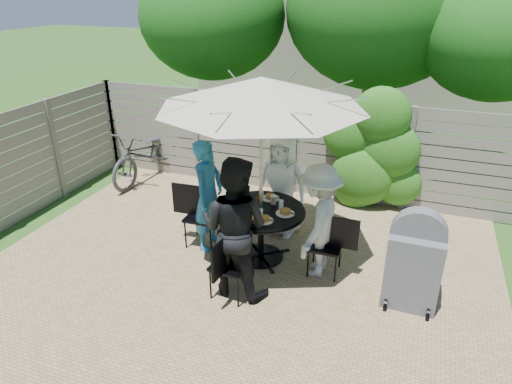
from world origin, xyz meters
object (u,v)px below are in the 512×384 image
(plate_left, at_px, (238,203))
(chair_back, at_px, (284,214))
(coffee_cup, at_px, (273,200))
(glass_front, at_px, (261,214))
(person_back, at_px, (282,185))
(syrup_jug, at_px, (258,202))
(person_front, at_px, (235,228))
(umbrella, at_px, (261,92))
(plate_front, at_px, (250,219))
(bicycle, at_px, (147,154))
(glass_right, at_px, (281,205))
(bbq_grill, at_px, (414,262))
(person_right, at_px, (318,221))
(plate_back, at_px, (271,197))
(plate_extra, at_px, (265,219))
(plate_right, at_px, (285,212))
(chair_left, at_px, (202,227))
(patio_table, at_px, (261,224))
(glass_back, at_px, (261,196))
(chair_front, at_px, (231,278))
(person_left, at_px, (209,196))
(glass_left, at_px, (241,204))

(plate_left, bearing_deg, chair_back, 66.00)
(plate_left, xyz_separation_m, coffee_cup, (0.47, 0.19, 0.04))
(glass_front, xyz_separation_m, coffee_cup, (0.02, 0.48, -0.01))
(person_back, bearing_deg, syrup_jug, -94.40)
(person_back, relative_size, glass_front, 11.83)
(person_front, bearing_deg, glass_front, -100.42)
(umbrella, distance_m, glass_front, 1.59)
(plate_front, xyz_separation_m, bicycle, (-3.11, 2.33, -0.29))
(glass_right, relative_size, bbq_grill, 0.11)
(umbrella, relative_size, bbq_grill, 2.18)
(person_right, bearing_deg, plate_back, -113.45)
(umbrella, distance_m, bicycle, 4.16)
(chair_back, distance_m, plate_extra, 1.40)
(plate_left, bearing_deg, plate_right, -3.55)
(plate_right, distance_m, bbq_grill, 1.76)
(glass_front, distance_m, bbq_grill, 2.01)
(person_back, bearing_deg, bbq_grill, -25.91)
(chair_back, height_order, plate_front, chair_back)
(syrup_jug, height_order, bbq_grill, bbq_grill)
(syrup_jug, distance_m, coffee_cup, 0.23)
(chair_back, height_order, plate_back, chair_back)
(person_front, height_order, bicycle, person_front)
(person_front, bearing_deg, glass_right, -105.52)
(chair_left, xyz_separation_m, plate_back, (0.99, 0.30, 0.54))
(patio_table, bearing_deg, chair_back, 86.47)
(patio_table, relative_size, glass_back, 9.29)
(chair_front, bearing_deg, person_front, 1.66)
(plate_back, relative_size, glass_front, 1.86)
(bicycle, bearing_deg, plate_extra, -30.19)
(plate_front, relative_size, bbq_grill, 0.20)
(person_front, relative_size, plate_right, 7.18)
(plate_left, distance_m, coffee_cup, 0.51)
(plate_left, distance_m, glass_back, 0.37)
(umbrella, height_order, person_right, umbrella)
(person_left, relative_size, person_front, 0.91)
(syrup_jug, distance_m, bicycle, 3.64)
(glass_front, relative_size, glass_right, 1.00)
(plate_back, height_order, bbq_grill, bbq_grill)
(person_left, relative_size, plate_back, 6.53)
(patio_table, distance_m, plate_front, 0.45)
(chair_left, bearing_deg, bbq_grill, -9.78)
(plate_extra, relative_size, glass_back, 1.71)
(person_front, xyz_separation_m, plate_back, (0.07, 1.19, -0.10))
(person_back, bearing_deg, plate_extra, -80.95)
(plate_front, xyz_separation_m, glass_left, (-0.24, 0.27, 0.05))
(patio_table, xyz_separation_m, person_right, (0.83, -0.05, 0.24))
(patio_table, xyz_separation_m, bbq_grill, (2.08, -0.32, 0.04))
(person_right, bearing_deg, glass_right, -100.42)
(coffee_cup, bearing_deg, umbrella, -117.99)
(plate_left, bearing_deg, person_left, 176.45)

